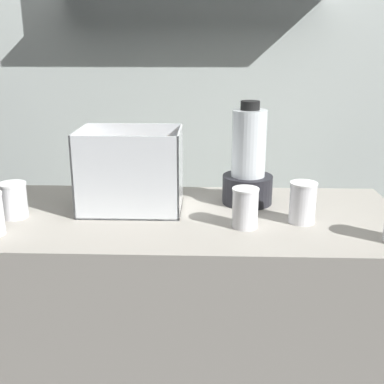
{
  "coord_description": "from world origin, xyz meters",
  "views": [
    {
      "loc": [
        0.05,
        -1.53,
        1.46
      ],
      "look_at": [
        0.0,
        0.0,
        0.98
      ],
      "focal_mm": 45.74,
      "sensor_mm": 36.0,
      "label": 1
    }
  ],
  "objects_px": {
    "carrot_display_bin": "(131,184)",
    "blender_pitcher": "(248,165)",
    "juice_cup_mango_left": "(14,202)",
    "juice_cup_orange_middle": "(245,209)",
    "juice_cup_orange_right": "(302,205)"
  },
  "relations": [
    {
      "from": "juice_cup_mango_left",
      "to": "juice_cup_orange_right",
      "type": "distance_m",
      "value": 0.93
    },
    {
      "from": "carrot_display_bin",
      "to": "blender_pitcher",
      "type": "height_order",
      "value": "blender_pitcher"
    },
    {
      "from": "carrot_display_bin",
      "to": "juice_cup_orange_right",
      "type": "bearing_deg",
      "value": -11.44
    },
    {
      "from": "carrot_display_bin",
      "to": "juice_cup_orange_middle",
      "type": "bearing_deg",
      "value": -23.2
    },
    {
      "from": "juice_cup_mango_left",
      "to": "juice_cup_orange_right",
      "type": "xyz_separation_m",
      "value": [
        0.93,
        -0.01,
        0.01
      ]
    },
    {
      "from": "juice_cup_mango_left",
      "to": "juice_cup_orange_middle",
      "type": "bearing_deg",
      "value": -4.77
    },
    {
      "from": "juice_cup_orange_middle",
      "to": "blender_pitcher",
      "type": "bearing_deg",
      "value": 84.21
    },
    {
      "from": "blender_pitcher",
      "to": "juice_cup_orange_middle",
      "type": "xyz_separation_m",
      "value": [
        -0.02,
        -0.24,
        -0.08
      ]
    },
    {
      "from": "blender_pitcher",
      "to": "juice_cup_mango_left",
      "type": "bearing_deg",
      "value": -167.25
    },
    {
      "from": "carrot_display_bin",
      "to": "juice_cup_orange_middle",
      "type": "height_order",
      "value": "carrot_display_bin"
    },
    {
      "from": "blender_pitcher",
      "to": "juice_cup_orange_right",
      "type": "distance_m",
      "value": 0.26
    },
    {
      "from": "carrot_display_bin",
      "to": "juice_cup_mango_left",
      "type": "xyz_separation_m",
      "value": [
        -0.37,
        -0.1,
        -0.04
      ]
    },
    {
      "from": "juice_cup_mango_left",
      "to": "juice_cup_orange_middle",
      "type": "relative_size",
      "value": 0.92
    },
    {
      "from": "carrot_display_bin",
      "to": "blender_pitcher",
      "type": "relative_size",
      "value": 0.94
    },
    {
      "from": "blender_pitcher",
      "to": "juice_cup_orange_right",
      "type": "height_order",
      "value": "blender_pitcher"
    }
  ]
}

